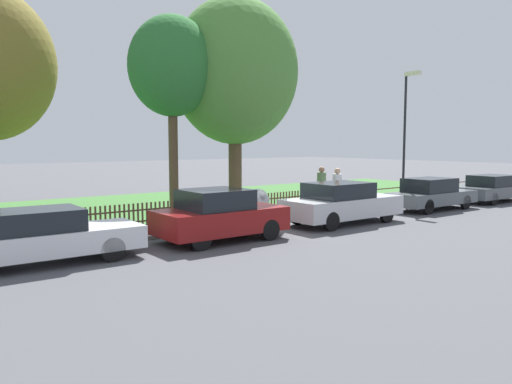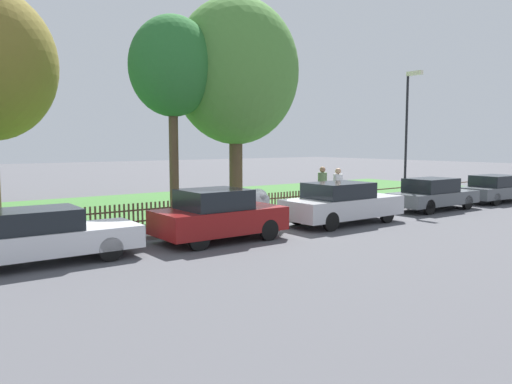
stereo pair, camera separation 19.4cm
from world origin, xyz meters
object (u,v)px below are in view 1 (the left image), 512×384
Objects in this scene: parked_car_red_compact at (342,203)px; pedestrian_near_fence at (321,186)px; parked_car_black_saloon at (39,236)px; pedestrian_by_lamp at (337,188)px; parked_car_navy_estate at (219,215)px; tree_far_left at (235,72)px; parked_car_white_van at (431,194)px; street_lamp at (407,123)px; parked_car_grey_coupe at (493,188)px; tree_mid_park at (172,67)px; covered_motorcycle at (250,202)px.

parked_car_red_compact is 3.30m from pedestrian_near_fence.
pedestrian_by_lamp reaches higher than parked_car_black_saloon.
tree_far_left is (3.84, 4.68, 4.92)m from parked_car_navy_estate.
parked_car_white_van is (10.82, 0.17, -0.07)m from parked_car_navy_estate.
street_lamp is at bearing 17.43° from parked_car_red_compact.
tree_mid_park reaches higher than parked_car_grey_coupe.
covered_motorcycle is 0.23× the size of tree_far_left.
parked_car_navy_estate is at bearing -177.57° from parked_car_grey_coupe.
parked_car_navy_estate reaches higher than covered_motorcycle.
covered_motorcycle is 0.33× the size of street_lamp.
parked_car_white_van is at bearing 1.19° from parked_car_black_saloon.
parked_car_black_saloon is 2.32× the size of covered_motorcycle.
street_lamp is (4.57, -0.79, 2.70)m from pedestrian_near_fence.
tree_far_left is 4.69× the size of pedestrian_by_lamp.
parked_car_red_compact is at bearing 0.02° from parked_car_black_saloon.
parked_car_white_van is 4.95m from parked_car_grey_coupe.
parked_car_white_van is at bearing 156.07° from pedestrian_near_fence.
pedestrian_near_fence is 1.01× the size of pedestrian_by_lamp.
pedestrian_near_fence is 5.37m from street_lamp.
parked_car_black_saloon is at bearing -178.96° from parked_car_white_van.
parked_car_red_compact is 2.27× the size of covered_motorcycle.
street_lamp reaches higher than pedestrian_by_lamp.
parked_car_black_saloon is 2.49× the size of pedestrian_near_fence.
parked_car_white_van is at bearing -179.20° from parked_car_grey_coupe.
parked_car_navy_estate is at bearing -160.97° from pedestrian_by_lamp.
parked_car_red_compact reaches higher than covered_motorcycle.
tree_far_left is (-11.93, 4.64, 5.02)m from parked_car_grey_coupe.
parked_car_navy_estate is 15.77m from parked_car_grey_coupe.
parked_car_black_saloon reaches higher than covered_motorcycle.
parked_car_white_van reaches higher than parked_car_black_saloon.
covered_motorcycle is (-7.81, 2.40, 0.00)m from parked_car_white_van.
street_lamp is at bearing -3.38° from covered_motorcycle.
covered_motorcycle is at bearing 173.49° from pedestrian_by_lamp.
tree_far_left is (8.75, 4.51, 5.01)m from parked_car_black_saloon.
parked_car_red_compact is 1.03× the size of parked_car_grey_coupe.
parked_car_red_compact is (5.11, -0.03, -0.01)m from parked_car_navy_estate.
parked_car_white_van is 11.86m from tree_mid_park.
parked_car_black_saloon reaches higher than parked_car_grey_coupe.
covered_motorcycle is 3.94m from pedestrian_by_lamp.
parked_car_black_saloon is 9.05m from tree_mid_park.
pedestrian_by_lamp is (-3.95, 1.70, 0.35)m from parked_car_white_van.
parked_car_navy_estate is at bearing -0.84° from parked_car_black_saloon.
parked_car_black_saloon is 20.69m from parked_car_grey_coupe.
pedestrian_near_fence reaches higher than parked_car_navy_estate.
parked_car_navy_estate is 10.82m from parked_car_white_van.
covered_motorcycle is at bearing -111.45° from tree_far_left.
parked_car_white_van is 8.17m from covered_motorcycle.
parked_car_navy_estate is 7.13m from pedestrian_by_lamp.
parked_car_red_compact is at bearing 66.84° from pedestrian_near_fence.
parked_car_grey_coupe is 0.73× the size of street_lamp.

